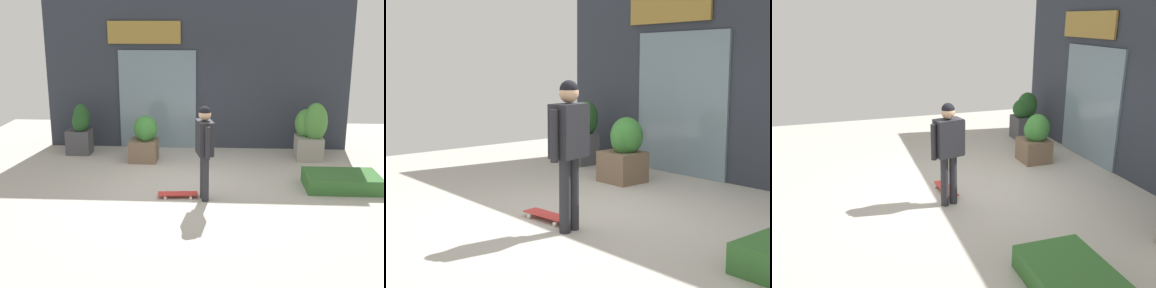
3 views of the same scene
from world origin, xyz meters
The scene contains 6 objects.
ground_plane centered at (0.00, 0.00, 0.00)m, with size 12.00×12.00×0.00m, color #B2ADA3.
building_facade centered at (-0.04, 3.07, 1.95)m, with size 7.45×0.31×3.94m.
skateboarder centered at (0.33, -0.59, 1.06)m, with size 0.35×0.60×1.73m.
skateboard centered at (-0.16, -0.51, 0.06)m, with size 0.75×0.32×0.08m.
planter_box_left centered at (-2.76, 2.27, 0.62)m, with size 0.56×0.65×1.20m.
planter_box_right centered at (-1.11, 1.74, 0.54)m, with size 0.63×0.59×1.05m.
Camera 2 is at (5.06, -4.46, 1.93)m, focal length 51.47 mm.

